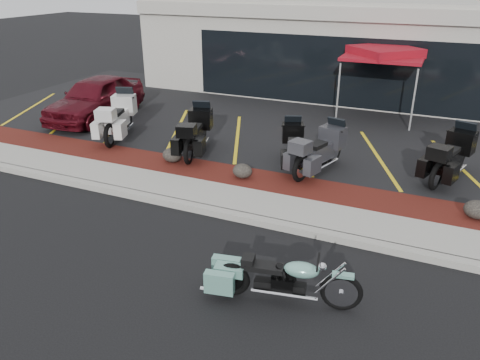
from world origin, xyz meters
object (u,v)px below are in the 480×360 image
at_px(traffic_cone, 288,122).
at_px(popup_canopy, 385,54).
at_px(parked_car, 96,98).
at_px(touring_white, 126,108).
at_px(hero_cruiser, 342,287).

distance_m(traffic_cone, popup_canopy, 4.17).
distance_m(parked_car, traffic_cone, 6.91).
height_order(traffic_cone, popup_canopy, popup_canopy).
bearing_deg(popup_canopy, traffic_cone, -122.46).
xyz_separation_m(touring_white, popup_canopy, (7.43, 4.89, 1.52)).
bearing_deg(parked_car, popup_canopy, 20.75).
bearing_deg(hero_cruiser, parked_car, 136.33).
bearing_deg(traffic_cone, hero_cruiser, -66.51).
bearing_deg(popup_canopy, hero_cruiser, -72.87).
height_order(touring_white, popup_canopy, popup_canopy).
xyz_separation_m(hero_cruiser, touring_white, (-8.53, 6.10, 0.42)).
relative_size(hero_cruiser, parked_car, 0.58).
distance_m(touring_white, popup_canopy, 9.03).
distance_m(parked_car, popup_canopy, 10.26).
relative_size(hero_cruiser, touring_white, 1.03).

